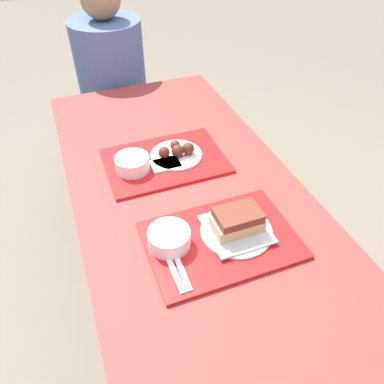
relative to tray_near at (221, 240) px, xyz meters
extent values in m
plane|color=#706656|center=(-0.01, 0.21, -0.74)|extent=(12.00, 12.00, 0.00)
cube|color=maroon|center=(-0.01, 0.21, -0.03)|extent=(0.80, 1.87, 0.04)
cylinder|color=maroon|center=(-0.35, 1.06, -0.40)|extent=(0.07, 0.07, 0.70)
cylinder|color=maroon|center=(0.33, 1.06, -0.40)|extent=(0.07, 0.07, 0.70)
cube|color=maroon|center=(-0.01, 1.36, -0.30)|extent=(0.76, 0.28, 0.04)
cylinder|color=maroon|center=(-0.33, 1.36, -0.53)|extent=(0.06, 0.06, 0.43)
cylinder|color=maroon|center=(0.31, 1.36, -0.53)|extent=(0.06, 0.06, 0.43)
cube|color=red|center=(0.00, 0.00, 0.00)|extent=(0.46, 0.32, 0.01)
cube|color=red|center=(-0.04, 0.45, 0.00)|extent=(0.46, 0.32, 0.01)
cylinder|color=white|center=(-0.16, 0.04, 0.03)|extent=(0.13, 0.13, 0.05)
cylinder|color=beige|center=(-0.16, 0.04, 0.05)|extent=(0.11, 0.11, 0.01)
cylinder|color=white|center=(0.06, 0.01, 0.01)|extent=(0.22, 0.22, 0.01)
cube|color=silver|center=(0.06, 0.01, 0.02)|extent=(0.19, 0.19, 0.01)
cube|color=#DBB275|center=(0.06, 0.01, 0.04)|extent=(0.15, 0.09, 0.04)
cube|color=brown|center=(0.06, 0.01, 0.08)|extent=(0.14, 0.09, 0.03)
cube|color=white|center=(-0.18, -0.06, 0.01)|extent=(0.02, 0.17, 0.00)
cube|color=white|center=(-0.15, -0.06, 0.01)|extent=(0.02, 0.17, 0.00)
cylinder|color=white|center=(-0.17, 0.43, 0.03)|extent=(0.13, 0.13, 0.05)
cylinder|color=beige|center=(-0.17, 0.43, 0.05)|extent=(0.11, 0.11, 0.01)
cylinder|color=white|center=(0.01, 0.46, 0.01)|extent=(0.20, 0.20, 0.01)
sphere|color=#562314|center=(0.06, 0.44, 0.04)|extent=(0.05, 0.05, 0.05)
sphere|color=#562314|center=(0.02, 0.49, 0.03)|extent=(0.04, 0.04, 0.04)
sphere|color=#562314|center=(-0.04, 0.46, 0.04)|extent=(0.04, 0.04, 0.04)
sphere|color=#562314|center=(0.01, 0.44, 0.04)|extent=(0.05, 0.05, 0.05)
cube|color=white|center=(-0.05, 0.42, 0.01)|extent=(0.11, 0.08, 0.01)
cylinder|color=#4C6093|center=(-0.06, 1.36, -0.01)|extent=(0.38, 0.38, 0.55)
camera|label=1|loc=(-0.36, -0.68, 0.88)|focal=35.00mm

